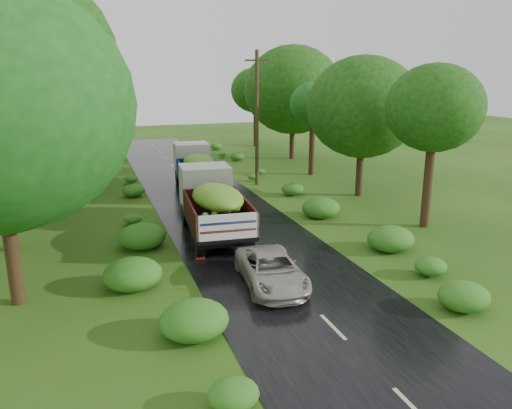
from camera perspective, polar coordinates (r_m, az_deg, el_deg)
name	(u,v)px	position (r m, az deg, el deg)	size (l,w,h in m)	color
ground	(333,327)	(15.76, 8.78, -13.71)	(120.00, 120.00, 0.00)	#1E450E
road	(274,268)	(19.87, 2.06, -7.23)	(6.50, 80.00, 0.02)	black
road_lines	(265,259)	(20.73, 1.07, -6.21)	(0.12, 69.60, 0.00)	#BFB78C
truck_near	(212,201)	(23.35, -5.04, 0.43)	(3.03, 7.19, 2.95)	black
truck_far	(196,166)	(32.65, -6.87, 4.42)	(2.74, 6.74, 2.77)	black
car	(271,270)	(18.08, 1.77, -7.47)	(1.99, 4.31, 1.20)	#A9A396
utility_pole	(257,117)	(33.45, 0.10, 9.94)	(1.54, 0.43, 8.84)	#382616
trees_left	(16,81)	(33.92, -25.77, 12.63)	(7.09, 34.91, 10.38)	black
trees_right	(314,97)	(38.36, 6.60, 12.07)	(5.23, 32.15, 7.78)	black
shrubs	(216,204)	(27.91, -4.56, 0.08)	(11.90, 44.00, 0.70)	#296718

